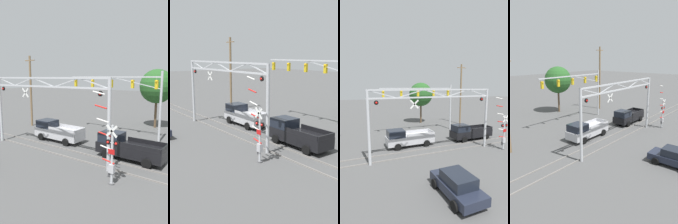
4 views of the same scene
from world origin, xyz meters
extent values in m
cube|color=gray|center=(0.00, 12.44, 0.05)|extent=(80.00, 0.08, 0.10)
cube|color=gray|center=(0.00, 13.87, 0.05)|extent=(80.00, 0.08, 0.10)
cylinder|color=#B7BABF|center=(-6.44, 12.15, 3.34)|extent=(0.26, 0.26, 6.69)
cylinder|color=#B7BABF|center=(6.44, 12.15, 3.34)|extent=(0.26, 0.26, 6.69)
cube|color=#B7BABF|center=(0.00, 12.15, 5.89)|extent=(13.13, 0.14, 0.14)
cube|color=#B7BABF|center=(0.00, 12.15, 6.62)|extent=(13.13, 0.14, 0.14)
cube|color=#B7BABF|center=(-5.15, 12.15, 6.26)|extent=(2.60, 0.08, 0.80)
cube|color=#B7BABF|center=(-2.57, 12.15, 6.26)|extent=(2.60, 0.08, 0.80)
cube|color=#B7BABF|center=(0.00, 12.15, 6.26)|extent=(2.60, 0.08, 0.80)
cube|color=#B7BABF|center=(2.57, 12.15, 6.26)|extent=(2.60, 0.08, 0.80)
cube|color=#B7BABF|center=(5.15, 12.15, 6.26)|extent=(2.60, 0.08, 0.80)
cylinder|color=black|center=(-5.71, 12.15, 5.53)|extent=(0.38, 0.10, 0.38)
sphere|color=red|center=(-5.71, 12.08, 5.53)|extent=(0.18, 0.18, 0.18)
cylinder|color=#B7BABF|center=(-5.71, 12.15, 5.77)|extent=(0.04, 0.04, 0.10)
cylinder|color=black|center=(5.71, 12.15, 5.53)|extent=(0.38, 0.10, 0.38)
sphere|color=red|center=(5.71, 12.08, 5.53)|extent=(0.18, 0.18, 0.18)
cylinder|color=#B7BABF|center=(5.71, 12.15, 5.77)|extent=(0.04, 0.04, 0.10)
cube|color=white|center=(-2.25, 12.05, 5.27)|extent=(0.88, 0.03, 0.88)
cube|color=white|center=(-2.25, 12.05, 5.27)|extent=(0.88, 0.03, 0.88)
cylinder|color=black|center=(-2.25, 12.03, 5.27)|extent=(0.04, 0.04, 0.02)
cylinder|color=#B7BABF|center=(7.61, 10.52, 1.91)|extent=(0.16, 0.16, 3.82)
cylinder|color=#59595B|center=(7.61, 10.52, 0.05)|extent=(0.35, 0.35, 0.10)
cube|color=white|center=(7.61, 10.41, 3.47)|extent=(0.78, 0.03, 0.78)
cube|color=white|center=(7.61, 10.41, 3.47)|extent=(0.78, 0.03, 0.78)
cylinder|color=black|center=(7.61, 10.39, 3.47)|extent=(0.04, 0.04, 0.02)
cylinder|color=black|center=(7.33, 10.52, 2.72)|extent=(0.32, 0.09, 0.32)
sphere|color=red|center=(7.33, 10.46, 2.72)|extent=(0.16, 0.16, 0.16)
cylinder|color=black|center=(7.89, 10.52, 2.72)|extent=(0.32, 0.09, 0.32)
sphere|color=red|center=(7.89, 10.46, 2.72)|extent=(0.16, 0.16, 0.16)
cube|color=#B7BABF|center=(7.61, 10.52, 2.72)|extent=(0.64, 0.06, 0.06)
cube|color=red|center=(7.61, 10.42, 2.17)|extent=(0.44, 0.02, 0.32)
cube|color=#B2B2B7|center=(7.61, 10.52, 1.05)|extent=(0.36, 0.28, 0.56)
cylinder|color=red|center=(7.35, 10.52, 1.48)|extent=(0.87, 0.09, 0.24)
cylinder|color=white|center=(7.20, 10.52, 2.33)|extent=(0.87, 0.09, 0.24)
cylinder|color=red|center=(7.05, 10.52, 3.18)|extent=(0.87, 0.09, 0.24)
cylinder|color=white|center=(6.90, 10.52, 4.03)|extent=(0.87, 0.09, 0.24)
cylinder|color=red|center=(6.75, 10.52, 4.88)|extent=(0.87, 0.09, 0.24)
cylinder|color=white|center=(6.61, 10.52, 5.73)|extent=(0.87, 0.09, 0.24)
cube|color=#3F3F42|center=(7.49, 10.52, 0.71)|extent=(0.24, 0.12, 0.36)
cylinder|color=#B7BABF|center=(7.24, 21.18, 3.65)|extent=(0.24, 0.24, 7.29)
cube|color=#B7BABF|center=(1.60, 21.18, 6.69)|extent=(11.28, 0.14, 0.14)
cube|color=#B7BABF|center=(4.42, 21.18, 6.09)|extent=(5.66, 0.08, 1.28)
cylinder|color=#B7BABF|center=(-3.54, 21.18, 6.54)|extent=(0.04, 0.04, 0.30)
cube|color=gold|center=(-3.54, 21.18, 5.94)|extent=(0.30, 0.26, 0.90)
sphere|color=yellow|center=(-3.54, 21.02, 6.26)|extent=(0.18, 0.18, 0.18)
cylinder|color=#B7BABF|center=(-0.97, 21.18, 6.54)|extent=(0.04, 0.04, 0.30)
cube|color=gold|center=(-0.97, 21.18, 5.94)|extent=(0.30, 0.26, 0.90)
sphere|color=yellow|center=(-0.97, 21.02, 6.26)|extent=(0.18, 0.18, 0.18)
cylinder|color=#B7BABF|center=(1.60, 21.18, 6.54)|extent=(0.04, 0.04, 0.30)
cube|color=gold|center=(1.60, 21.18, 5.94)|extent=(0.30, 0.26, 0.90)
sphere|color=yellow|center=(1.60, 21.02, 6.26)|extent=(0.18, 0.18, 0.18)
cylinder|color=#B7BABF|center=(4.17, 21.18, 6.54)|extent=(0.04, 0.04, 0.30)
cube|color=gold|center=(4.17, 21.18, 5.94)|extent=(0.30, 0.26, 0.90)
sphere|color=yellow|center=(4.17, 21.02, 6.26)|extent=(0.18, 0.18, 0.18)
cylinder|color=#B7BABF|center=(6.74, 21.18, 6.54)|extent=(0.04, 0.04, 0.30)
cube|color=gold|center=(6.74, 21.18, 5.94)|extent=(0.30, 0.26, 0.90)
sphere|color=yellow|center=(6.74, 21.02, 6.26)|extent=(0.18, 0.18, 0.18)
cube|color=#B7B7BC|center=(-1.52, 15.67, 0.83)|extent=(5.54, 1.89, 0.89)
cube|color=black|center=(-3.22, 15.67, 1.67)|extent=(1.84, 1.74, 0.80)
cube|color=#B7B7BC|center=(-0.50, 14.77, 1.45)|extent=(3.30, 0.08, 0.36)
cube|color=#B7B7BC|center=(-0.50, 16.58, 1.45)|extent=(3.30, 0.08, 0.36)
cube|color=#B7B7BC|center=(1.20, 15.67, 1.45)|extent=(0.10, 1.81, 0.36)
cylinder|color=black|center=(-3.24, 14.72, 0.38)|extent=(0.76, 0.24, 0.76)
cylinder|color=black|center=(-3.24, 16.63, 0.38)|extent=(0.76, 0.24, 0.76)
cylinder|color=black|center=(0.20, 14.72, 0.38)|extent=(0.76, 0.24, 0.76)
cylinder|color=black|center=(0.20, 16.63, 0.38)|extent=(0.76, 0.24, 0.76)
cube|color=black|center=(6.80, 15.11, 0.83)|extent=(5.56, 1.89, 0.89)
cube|color=black|center=(5.10, 15.11, 1.67)|extent=(1.85, 1.74, 0.80)
cube|color=black|center=(7.83, 14.20, 1.45)|extent=(3.32, 0.08, 0.36)
cube|color=black|center=(7.83, 16.01, 1.45)|extent=(3.32, 0.08, 0.36)
cube|color=black|center=(9.54, 15.11, 1.45)|extent=(0.10, 1.81, 0.36)
cylinder|color=black|center=(5.08, 14.15, 0.38)|extent=(0.76, 0.24, 0.76)
cylinder|color=black|center=(5.08, 16.06, 0.38)|extent=(0.76, 0.24, 0.76)
cylinder|color=black|center=(8.53, 14.15, 0.38)|extent=(0.76, 0.24, 0.76)
cylinder|color=black|center=(8.53, 16.06, 0.38)|extent=(0.76, 0.24, 0.76)
cube|color=#1E2333|center=(-1.84, 5.47, 0.61)|extent=(1.79, 4.16, 0.56)
cube|color=black|center=(-1.84, 5.30, 1.22)|extent=(1.52, 2.16, 0.66)
cylinder|color=black|center=(-2.74, 6.71, 0.32)|extent=(0.24, 0.65, 0.65)
cylinder|color=black|center=(-0.93, 6.71, 0.32)|extent=(0.24, 0.65, 0.65)
cylinder|color=black|center=(-2.74, 4.22, 0.32)|extent=(0.24, 0.65, 0.65)
cylinder|color=black|center=(-0.93, 4.22, 0.32)|extent=(0.24, 0.65, 0.65)
cylinder|color=brown|center=(11.06, 23.87, 5.47)|extent=(0.28, 0.28, 10.94)
cube|color=brown|center=(11.06, 23.87, 10.34)|extent=(1.80, 0.12, 0.12)
cylinder|color=silver|center=(10.24, 23.87, 10.44)|extent=(0.08, 0.08, 0.12)
cylinder|color=silver|center=(11.88, 23.87, 10.44)|extent=(0.08, 0.08, 0.12)
cylinder|color=brown|center=(4.69, 27.76, 1.97)|extent=(0.32, 0.32, 3.94)
sphere|color=#265623|center=(4.69, 27.76, 5.50)|extent=(4.44, 4.44, 4.44)
camera|label=1|loc=(13.76, -0.91, 6.70)|focal=35.00mm
camera|label=2|loc=(22.05, -0.65, 7.29)|focal=45.00mm
camera|label=3|loc=(-7.75, -3.24, 6.85)|focal=28.00mm
camera|label=4|loc=(-19.70, -0.34, 9.26)|focal=35.00mm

